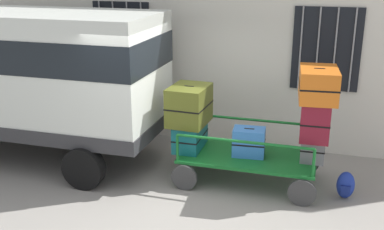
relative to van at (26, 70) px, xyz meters
name	(u,v)px	position (x,y,z in m)	size (l,w,h in m)	color
ground_plane	(173,187)	(2.92, -0.52, -1.66)	(40.00, 40.00, 0.00)	gray
building_wall	(210,16)	(2.92, 1.83, 0.84)	(12.00, 0.38, 5.00)	silver
van	(26,70)	(0.00, 0.00, 0.00)	(4.92, 2.01, 2.69)	silver
luggage_cart	(248,160)	(4.05, 0.06, -1.27)	(2.27, 1.25, 0.48)	#146023
cart_railing	(249,134)	(4.05, 0.06, -0.82)	(2.15, 1.11, 0.45)	#146023
suitcase_left_bottom	(190,135)	(3.04, 0.10, -0.96)	(0.45, 0.79, 0.45)	#0F5960
suitcase_left_middle	(189,105)	(3.04, 0.05, -0.41)	(0.64, 0.81, 0.65)	#4C5119
suitcase_midleft_bottom	(249,142)	(4.05, 0.06, -0.96)	(0.55, 0.41, 0.46)	#3372C6
suitcase_center_bottom	(313,149)	(5.06, 0.08, -0.97)	(0.37, 0.31, 0.44)	slate
suitcase_center_middle	(315,118)	(5.06, 0.07, -0.45)	(0.46, 0.84, 0.60)	maroon
suitcase_center_top	(318,84)	(5.06, 0.05, 0.09)	(0.64, 0.90, 0.49)	orange
backpack	(346,185)	(5.60, -0.10, -1.44)	(0.27, 0.22, 0.44)	navy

